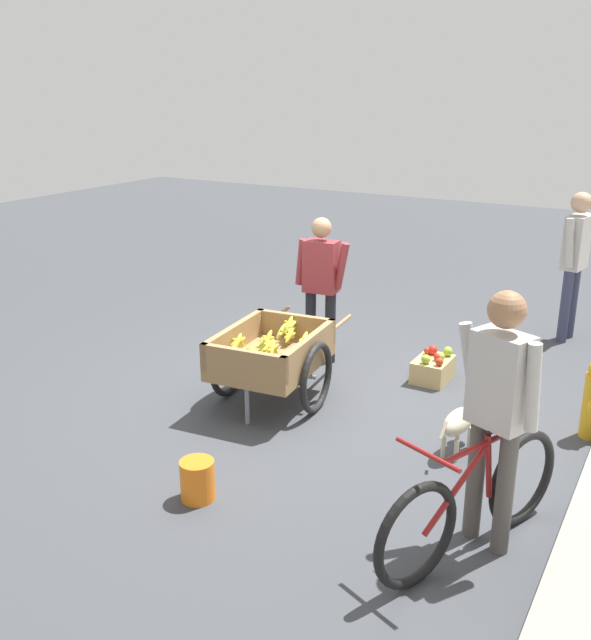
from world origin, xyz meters
TOP-DOWN VIEW (x-y plane):
  - ground_plane at (0.00, 0.00)m, footprint 24.00×24.00m
  - fruit_cart at (0.36, -0.21)m, footprint 1.72×1.00m
  - vendor_person at (-0.78, -0.32)m, footprint 0.23×0.58m
  - bicycle at (1.60, 2.01)m, footprint 1.56×0.73m
  - cyclist_person at (1.46, 2.06)m, footprint 0.31×0.55m
  - dog at (0.39, 1.55)m, footprint 0.67×0.22m
  - plastic_bucket at (1.97, 0.19)m, footprint 0.24×0.24m
  - apple_crate at (-0.87, 0.89)m, footprint 0.44×0.32m
  - bystander_person at (-2.75, 1.79)m, footprint 0.51×0.25m

SIDE VIEW (x-z plane):
  - ground_plane at x=0.00m, z-range 0.00..0.00m
  - apple_crate at x=-0.87m, z-range -0.03..0.29m
  - plastic_bucket at x=1.97m, z-range 0.00..0.29m
  - dog at x=0.39m, z-range 0.07..0.47m
  - bicycle at x=1.60m, z-range -0.07..0.78m
  - fruit_cart at x=0.36m, z-range 0.09..0.79m
  - vendor_person at x=-0.78m, z-range 0.14..1.65m
  - cyclist_person at x=1.46m, z-range 0.17..1.83m
  - bystander_person at x=-2.75m, z-range 0.17..1.84m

